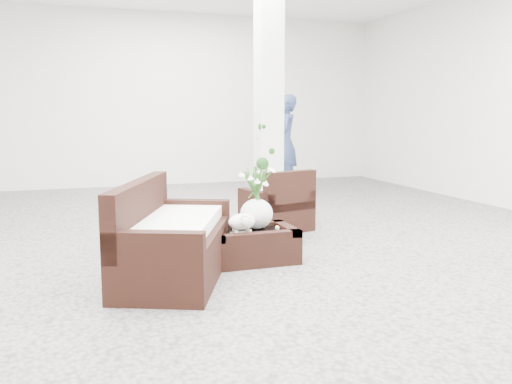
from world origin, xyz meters
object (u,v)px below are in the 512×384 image
object	(u,v)px
coffee_table	(250,246)
loveseat	(175,230)
armchair	(276,199)
topiary	(265,163)

from	to	relation	value
coffee_table	loveseat	size ratio (longest dim) A/B	0.54
coffee_table	armchair	size ratio (longest dim) A/B	1.14
topiary	coffee_table	bearing A→B (deg)	-111.77
coffee_table	topiary	xyz separation A→B (m)	(1.36, 3.40, 0.50)
loveseat	topiary	bearing A→B (deg)	-7.73
armchair	topiary	bearing A→B (deg)	-119.90
coffee_table	loveseat	xyz separation A→B (m)	(-0.82, -0.30, 0.29)
armchair	topiary	world-z (taller)	topiary
loveseat	topiary	size ratio (longest dim) A/B	1.28
coffee_table	armchair	distance (m)	1.58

